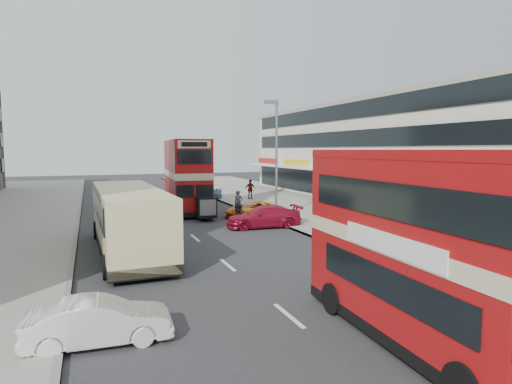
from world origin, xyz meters
name	(u,v)px	position (x,y,z in m)	size (l,w,h in m)	color
ground	(323,344)	(0.00, 0.00, 0.00)	(160.00, 160.00, 0.00)	#28282B
road_surface	(175,221)	(0.00, 20.00, 0.01)	(12.00, 90.00, 0.01)	#28282B
pavement_right	(330,211)	(12.00, 20.00, 0.07)	(12.00, 90.00, 0.15)	gray
kerb_left	(78,226)	(-6.10, 20.00, 0.07)	(0.20, 90.00, 0.16)	gray
kerb_right	(259,215)	(6.10, 20.00, 0.07)	(0.20, 90.00, 0.16)	gray
commercial_row	(398,151)	(19.95, 22.00, 4.70)	(9.90, 46.20, 9.30)	beige
street_lamp	(275,150)	(6.52, 18.00, 4.78)	(1.00, 0.20, 8.12)	slate
bus_main	(421,246)	(2.28, -0.74, 2.46)	(2.68, 8.57, 4.67)	black
bus_second	(187,176)	(1.76, 24.24, 2.84)	(3.35, 9.95, 5.39)	black
coach	(129,218)	(-3.64, 11.76, 1.67)	(3.04, 10.75, 2.83)	black
car_left_front	(99,322)	(-5.19, 2.00, 0.58)	(1.23, 3.53, 1.16)	white
car_right_a	(263,217)	(4.73, 15.70, 0.68)	(1.90, 4.68, 1.36)	maroon
car_right_b	(253,209)	(5.57, 19.85, 0.57)	(1.88, 4.09, 1.14)	orange
car_right_c	(199,193)	(4.44, 31.52, 0.74)	(1.74, 4.33, 1.48)	#5586AB
pedestrian_near	(320,211)	(7.90, 14.30, 1.07)	(0.68, 0.46, 1.84)	gray
pedestrian_far	(250,189)	(9.00, 29.70, 1.07)	(1.08, 0.45, 1.85)	gray
cyclist	(238,210)	(4.17, 18.89, 0.71)	(0.74, 1.63, 2.05)	gray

